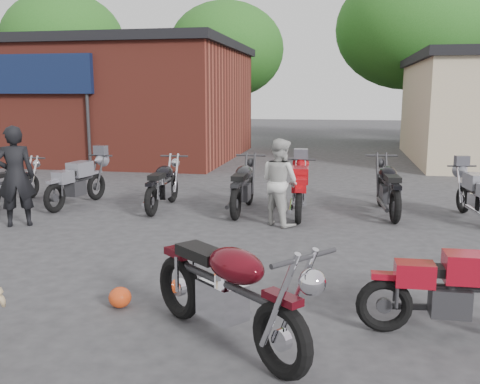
% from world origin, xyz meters
% --- Properties ---
extents(ground, '(90.00, 90.00, 0.00)m').
position_xyz_m(ground, '(0.00, 0.00, 0.00)').
color(ground, '#303032').
extents(brick_building, '(12.00, 8.00, 4.00)m').
position_xyz_m(brick_building, '(-9.00, 14.00, 2.00)').
color(brick_building, maroon).
rests_on(brick_building, ground).
extents(tree_0, '(6.56, 6.56, 8.20)m').
position_xyz_m(tree_0, '(-14.00, 22.00, 4.10)').
color(tree_0, '#195015').
rests_on(tree_0, ground).
extents(tree_1, '(5.92, 5.92, 7.40)m').
position_xyz_m(tree_1, '(-5.00, 22.00, 3.70)').
color(tree_1, '#195015').
rests_on(tree_1, ground).
extents(tree_2, '(7.04, 7.04, 8.80)m').
position_xyz_m(tree_2, '(4.00, 22.00, 4.40)').
color(tree_2, '#195015').
rests_on(tree_2, ground).
extents(vintage_motorcycle, '(2.17, 1.99, 1.29)m').
position_xyz_m(vintage_motorcycle, '(0.00, -0.76, 0.64)').
color(vintage_motorcycle, '#4A0911').
rests_on(vintage_motorcycle, ground).
extents(sportbike, '(1.83, 0.64, 1.05)m').
position_xyz_m(sportbike, '(2.20, -0.13, 0.53)').
color(sportbike, '#A10D1E').
rests_on(sportbike, ground).
extents(helmet, '(0.35, 0.35, 0.24)m').
position_xyz_m(helmet, '(-1.41, -0.06, 0.12)').
color(helmet, '#BF3C14').
rests_on(helmet, ground).
extents(person_dark, '(0.81, 0.71, 1.85)m').
position_xyz_m(person_dark, '(-4.81, 3.19, 0.93)').
color(person_dark, black).
rests_on(person_dark, ground).
extents(person_light, '(0.99, 0.96, 1.61)m').
position_xyz_m(person_light, '(-0.08, 4.19, 0.80)').
color(person_light, beige).
rests_on(person_light, ground).
extents(row_bike_0, '(0.76, 1.85, 1.05)m').
position_xyz_m(row_bike_0, '(-6.13, 5.00, 0.52)').
color(row_bike_0, black).
rests_on(row_bike_0, ground).
extents(row_bike_1, '(0.96, 2.04, 1.14)m').
position_xyz_m(row_bike_1, '(-4.59, 5.06, 0.57)').
color(row_bike_1, gray).
rests_on(row_bike_1, ground).
extents(row_bike_2, '(0.71, 2.00, 1.15)m').
position_xyz_m(row_bike_2, '(-2.67, 5.12, 0.58)').
color(row_bike_2, black).
rests_on(row_bike_2, ground).
extents(row_bike_3, '(0.69, 2.08, 1.20)m').
position_xyz_m(row_bike_3, '(-0.95, 5.17, 0.60)').
color(row_bike_3, black).
rests_on(row_bike_3, ground).
extents(row_bike_4, '(0.77, 2.02, 1.15)m').
position_xyz_m(row_bike_4, '(0.21, 5.05, 0.57)').
color(row_bike_4, red).
rests_on(row_bike_4, ground).
extents(row_bike_5, '(0.90, 2.18, 1.23)m').
position_xyz_m(row_bike_5, '(1.96, 5.47, 0.61)').
color(row_bike_5, black).
rests_on(row_bike_5, ground).
extents(row_bike_6, '(0.90, 1.91, 1.07)m').
position_xyz_m(row_bike_6, '(3.59, 5.25, 0.53)').
color(row_bike_6, gray).
rests_on(row_bike_6, ground).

